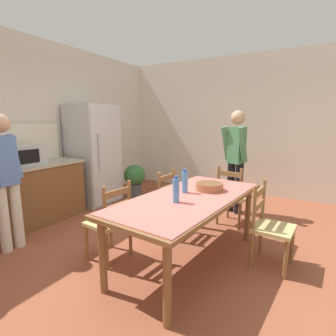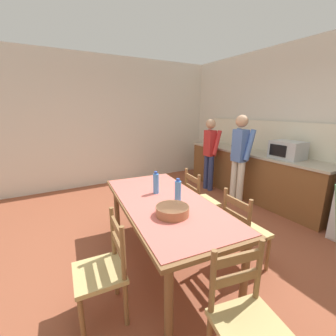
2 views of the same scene
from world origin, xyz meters
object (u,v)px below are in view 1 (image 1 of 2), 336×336
object	(u,v)px
chair_side_far_right	(159,202)
chair_head_end	(233,196)
refrigerator	(94,155)
person_at_counter	(5,176)
chair_side_far_left	(110,222)
bottle_off_centre	(185,182)
serving_bowl	(209,186)
potted_plant	(135,178)
microwave	(25,155)
dining_table	(189,203)
bottle_near_centre	(176,190)
chair_side_near_right	(270,227)
person_by_table	(236,157)

from	to	relation	value
chair_side_far_right	chair_head_end	xyz separation A→B (m)	(0.77, -0.83, 0.00)
refrigerator	chair_side_far_right	xyz separation A→B (m)	(-0.57, -1.81, -0.48)
refrigerator	person_at_counter	xyz separation A→B (m)	(-1.91, -0.50, 0.00)
chair_side_far_right	chair_side_far_left	world-z (taller)	same
person_at_counter	bottle_off_centre	bearing A→B (deg)	-154.16
bottle_off_centre	chair_side_far_left	world-z (taller)	bottle_off_centre
serving_bowl	chair_side_far_right	world-z (taller)	chair_side_far_right
chair_head_end	potted_plant	size ratio (longest dim) A/B	1.36
chair_head_end	microwave	bearing A→B (deg)	40.82
potted_plant	refrigerator	bearing A→B (deg)	147.83
dining_table	bottle_off_centre	size ratio (longest dim) A/B	7.77
chair_side_far_left	bottle_near_centre	bearing A→B (deg)	106.10
chair_side_far_right	chair_side_near_right	bearing A→B (deg)	87.62
person_at_counter	serving_bowl	bearing A→B (deg)	-151.31
chair_head_end	chair_side_near_right	bearing A→B (deg)	137.05
microwave	serving_bowl	distance (m)	2.71
refrigerator	person_at_counter	world-z (taller)	refrigerator
bottle_near_centre	microwave	bearing A→B (deg)	89.77
chair_side_near_right	person_by_table	bearing A→B (deg)	33.01
dining_table	potted_plant	size ratio (longest dim) A/B	3.14
bottle_near_centre	chair_side_far_right	bearing A→B (deg)	41.36
chair_head_end	person_at_counter	distance (m)	3.04
chair_side_near_right	microwave	bearing A→B (deg)	104.82
chair_side_far_left	person_at_counter	distance (m)	1.38
microwave	dining_table	distance (m)	2.57
refrigerator	bottle_near_centre	distance (m)	2.83
microwave	bottle_near_centre	size ratio (longest dim) A/B	1.85
chair_side_far_left	person_at_counter	bearing A→B (deg)	-64.15
refrigerator	chair_side_far_left	bearing A→B (deg)	-130.70
refrigerator	chair_side_far_right	distance (m)	1.96
chair_side_far_right	potted_plant	bearing A→B (deg)	-129.23
bottle_near_centre	serving_bowl	world-z (taller)	bottle_near_centre
chair_side_far_right	chair_side_near_right	distance (m)	1.51
chair_side_far_left	bottle_off_centre	bearing A→B (deg)	132.12
chair_head_end	chair_side_near_right	world-z (taller)	same
chair_side_near_right	person_by_table	world-z (taller)	person_by_table
microwave	person_by_table	bearing A→B (deg)	-50.28
bottle_near_centre	chair_head_end	world-z (taller)	bottle_near_centre
bottle_off_centre	chair_head_end	bearing A→B (deg)	-10.70
chair_head_end	chair_side_far_left	world-z (taller)	same
serving_bowl	chair_side_near_right	size ratio (longest dim) A/B	0.35
refrigerator	serving_bowl	distance (m)	2.73
chair_side_far_left	person_by_table	distance (m)	2.42
potted_plant	chair_side_far_left	bearing A→B (deg)	-149.12
serving_bowl	chair_side_near_right	bearing A→B (deg)	-87.05
dining_table	bottle_off_centre	distance (m)	0.25
refrigerator	person_at_counter	distance (m)	1.98
dining_table	chair_head_end	distance (m)	1.32
chair_side_far_left	potted_plant	size ratio (longest dim) A/B	1.36
bottle_near_centre	person_at_counter	world-z (taller)	person_at_counter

